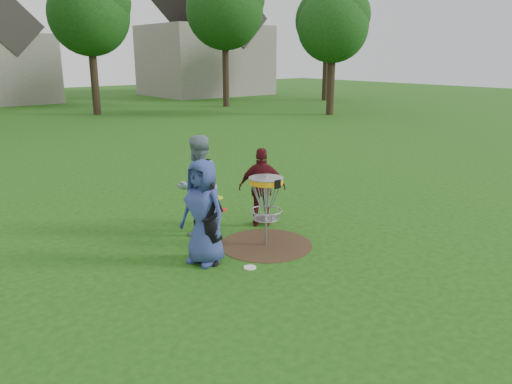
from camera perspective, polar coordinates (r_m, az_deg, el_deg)
ground at (r=9.72m, az=1.12°, el=-6.06°), size 100.00×100.00×0.00m
dirt_patch at (r=9.72m, az=1.12°, el=-6.04°), size 1.80×1.80×0.01m
player_blue at (r=8.67m, az=-6.05°, el=-2.29°), size 0.81×1.04×1.87m
player_black at (r=8.64m, az=-5.45°, el=-3.49°), size 0.61×0.67×1.54m
player_grey at (r=10.11m, az=-6.65°, el=0.76°), size 1.10×0.92×2.04m
player_maroon at (r=10.55m, az=0.72°, el=0.52°), size 1.02×0.97×1.69m
disc_on_grass at (r=8.72m, az=-0.70°, el=-8.62°), size 0.22×0.22×0.02m
disc_golf_basket at (r=9.39m, az=1.16°, el=-0.27°), size 0.66×0.67×1.38m
held_discs at (r=9.40m, az=-3.16°, el=0.19°), size 1.83×1.40×0.32m
house_row at (r=41.35m, az=-25.21°, el=14.87°), size 44.50×10.65×11.62m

